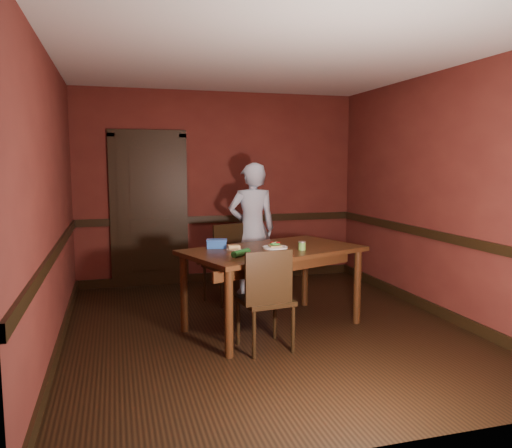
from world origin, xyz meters
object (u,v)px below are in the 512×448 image
chair_near (265,298)px  person (252,229)px  sandwich_plate (275,246)px  cheese_saucer (234,248)px  sauce_jar (302,246)px  dining_table (273,288)px  chair_far (226,264)px  food_tub (217,244)px

chair_near → person: (0.41, 1.93, 0.38)m
sandwich_plate → chair_near: bearing=-116.4°
chair_near → sandwich_plate: size_ratio=3.68×
cheese_saucer → chair_near: bearing=-74.6°
sandwich_plate → sauce_jar: sauce_jar is taller
dining_table → cheese_saucer: 0.60m
dining_table → chair_near: chair_near is taller
sandwich_plate → person: bearing=84.4°
person → sauce_jar: person is taller
chair_far → person: (0.42, 0.31, 0.38)m
cheese_saucer → sauce_jar: bearing=-15.8°
person → food_tub: size_ratio=7.24×
sauce_jar → food_tub: 0.88m
chair_near → person: bearing=-109.2°
person → sandwich_plate: (-0.13, -1.38, -0.00)m
chair_near → person: person is taller
chair_far → food_tub: 1.01m
dining_table → sandwich_plate: sandwich_plate is taller
sauce_jar → food_tub: sauce_jar is taller
person → sandwich_plate: person is taller
dining_table → chair_far: bearing=83.8°
dining_table → cheese_saucer: cheese_saucer is taller
person → cheese_saucer: 1.48m
dining_table → food_tub: (-0.55, 0.19, 0.46)m
sandwich_plate → food_tub: (-0.57, 0.19, 0.03)m
sandwich_plate → chair_far: bearing=104.9°
chair_near → cheese_saucer: size_ratio=6.25×
dining_table → sauce_jar: bearing=-54.1°
dining_table → sauce_jar: (0.25, -0.17, 0.46)m
dining_table → cheese_saucer: size_ratio=11.71×
dining_table → chair_far: (-0.26, 1.07, 0.05)m
dining_table → person: bearing=63.6°
chair_far → cheese_saucer: 1.13m
dining_table → sandwich_plate: 0.44m
person → sandwich_plate: size_ratio=6.62×
sandwich_plate → cheese_saucer: bearing=178.4°
person → food_tub: 1.38m
sandwich_plate → food_tub: food_tub is taller
chair_near → cheese_saucer: bearing=-81.9°
cheese_saucer → food_tub: food_tub is taller
chair_near → cheese_saucer: (-0.16, 0.57, 0.38)m
person → food_tub: person is taller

